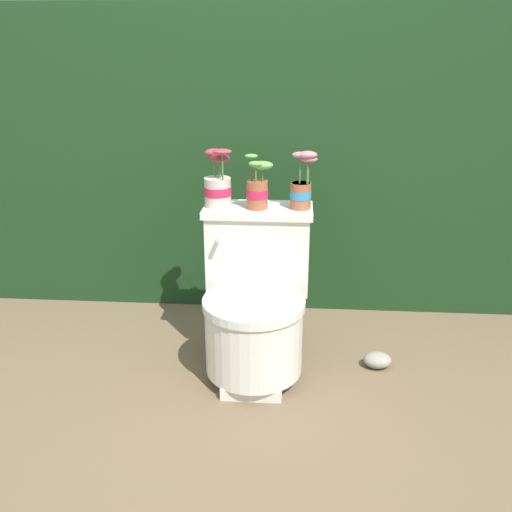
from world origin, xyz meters
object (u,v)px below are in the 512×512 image
Objects in this scene: garden_stone at (377,360)px; potted_plant_midleft at (258,188)px; toilet at (255,303)px; potted_plant_left at (218,184)px; potted_plant_middle at (302,187)px.

potted_plant_midleft is at bearing 170.91° from garden_stone.
garden_stone is at bearing -9.09° from potted_plant_midleft.
potted_plant_midleft is at bearing 90.26° from toilet.
toilet is 0.48m from potted_plant_midleft.
potted_plant_left is 1.10× the size of potted_plant_midleft.
potted_plant_left is (-0.17, 0.15, 0.47)m from toilet.
toilet is 2.73× the size of potted_plant_left.
potted_plant_midleft is at bearing -176.04° from potted_plant_middle.
garden_stone is at bearing -15.55° from potted_plant_middle.
potted_plant_left is at bearing 172.83° from potted_plant_midleft.
potted_plant_middle is at bearing 37.17° from toilet.
garden_stone is at bearing 4.22° from toilet.
toilet is 0.52m from potted_plant_middle.
toilet is 0.60m from garden_stone.
potted_plant_midleft is 0.93× the size of potted_plant_middle.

